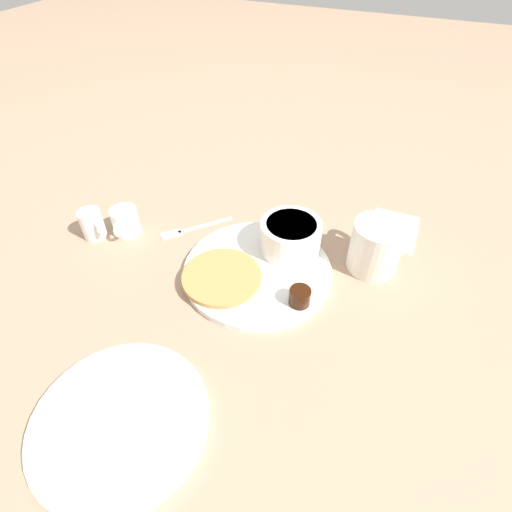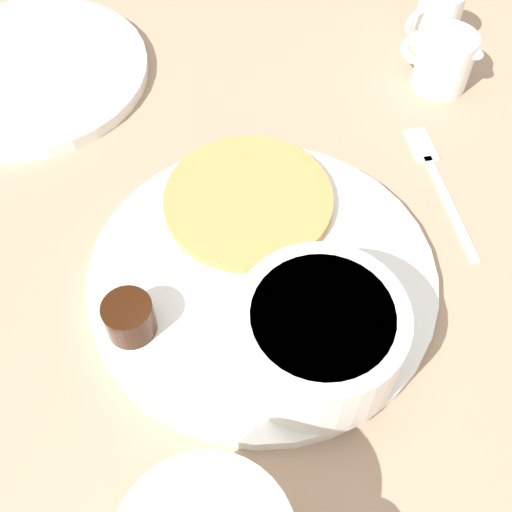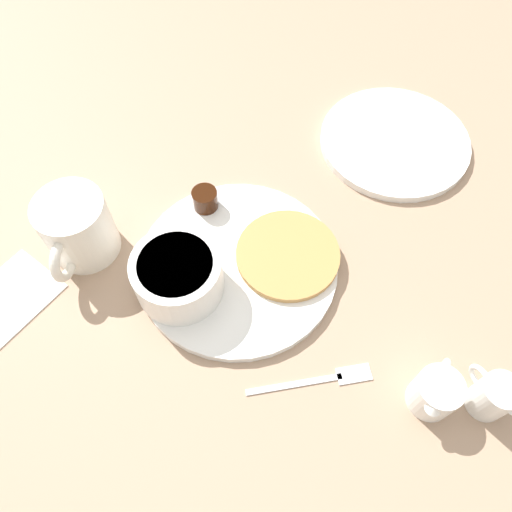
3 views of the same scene
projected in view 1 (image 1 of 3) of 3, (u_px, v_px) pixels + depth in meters
ground_plane at (257, 273)px, 0.70m from camera, size 4.00×4.00×0.00m
plate at (257, 271)px, 0.70m from camera, size 0.26×0.26×0.01m
pancake_stack at (222, 277)px, 0.67m from camera, size 0.13×0.13×0.01m
bowl at (291, 236)px, 0.71m from camera, size 0.11×0.11×0.06m
syrup_cup at (300, 297)px, 0.63m from camera, size 0.03×0.03×0.03m
butter_ramekin at (301, 243)px, 0.72m from camera, size 0.05×0.05×0.04m
coffee_mug at (375, 246)px, 0.68m from camera, size 0.11×0.09×0.09m
creamer_pitcher_near at (125, 221)px, 0.76m from camera, size 0.07×0.05×0.05m
creamer_pitcher_far at (92, 224)px, 0.75m from camera, size 0.04×0.06×0.06m
fork at (188, 229)px, 0.79m from camera, size 0.12×0.11×0.00m
napkin at (393, 230)px, 0.78m from camera, size 0.12×0.09×0.00m
far_plate at (120, 421)px, 0.50m from camera, size 0.22×0.22×0.01m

